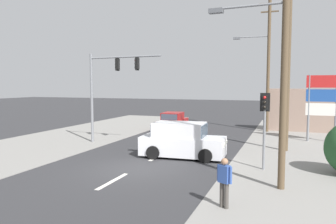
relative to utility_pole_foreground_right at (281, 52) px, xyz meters
name	(u,v)px	position (x,y,z in m)	size (l,w,h in m)	color
ground_plane	(134,169)	(-6.34, 0.70, -5.15)	(140.00, 140.00, 0.00)	#303033
lane_dash_near	(113,181)	(-6.34, -1.30, -5.14)	(0.20, 2.40, 0.01)	silver
lane_dash_mid	(158,156)	(-6.34, 3.70, -5.14)	(0.20, 2.40, 0.01)	silver
lane_dash_far	(185,141)	(-6.34, 8.70, -5.14)	(0.20, 2.40, 0.01)	silver
kerb_left_verge	(46,143)	(-14.84, 4.70, -5.13)	(8.00, 40.00, 0.02)	gray
utility_pole_foreground_right	(281,52)	(0.00, 0.00, 0.00)	(3.78, 0.46, 9.57)	brown
utility_pole_midground_right	(288,57)	(0.24, 7.63, 0.40)	(1.80, 0.26, 10.61)	brown
utility_pole_background_right	(267,61)	(-1.44, 15.48, 0.69)	(3.78, 0.46, 10.93)	brown
traffic_signal_mast	(108,81)	(-10.94, 6.18, -1.00)	(5.28, 0.54, 6.00)	slate
pedestal_signal_right_kerb	(265,118)	(-0.69, 2.69, -2.73)	(0.44, 0.30, 3.56)	slate
shopping_plaza_sign	(323,99)	(2.49, 11.73, -2.16)	(2.10, 0.16, 4.60)	slate
suv_oncoming_near	(182,141)	(-5.04, 3.91, -4.26)	(4.63, 2.26, 1.90)	silver
sedan_crossing_left	(173,122)	(-8.98, 13.58, -4.44)	(2.01, 4.30, 1.56)	maroon
pedestrian_at_kerb	(224,180)	(-1.52, -2.66, -4.22)	(0.51, 0.36, 1.63)	#47423D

